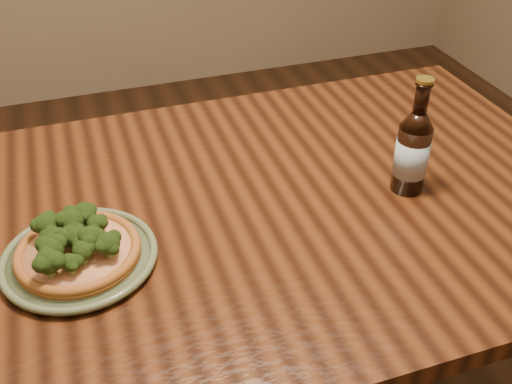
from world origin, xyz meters
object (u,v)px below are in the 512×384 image
object	(u,v)px
table	(210,249)
plate	(80,258)
pizza	(76,247)
beer_bottle	(412,151)

from	to	relation	value
table	plate	size ratio (longest dim) A/B	5.97
table	pizza	size ratio (longest dim) A/B	7.51
pizza	beer_bottle	xyz separation A→B (m)	(0.65, 0.01, 0.06)
plate	beer_bottle	world-z (taller)	beer_bottle
plate	beer_bottle	xyz separation A→B (m)	(0.65, 0.01, 0.08)
table	beer_bottle	distance (m)	0.44
pizza	beer_bottle	size ratio (longest dim) A/B	0.88
table	plate	bearing A→B (deg)	-165.34
table	beer_bottle	world-z (taller)	beer_bottle
plate	beer_bottle	size ratio (longest dim) A/B	1.11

